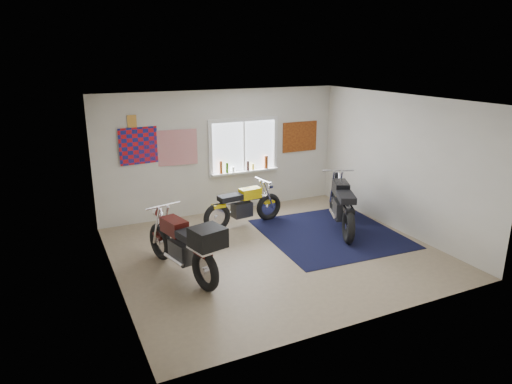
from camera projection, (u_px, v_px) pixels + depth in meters
name	position (u px, v px, depth m)	size (l,w,h in m)	color
ground	(274.00, 252.00, 8.23)	(5.50, 5.50, 0.00)	#9E896B
room_shell	(276.00, 163.00, 7.75)	(5.50, 5.50, 5.50)	white
navy_rug	(330.00, 233.00, 9.05)	(2.50, 2.60, 0.01)	black
window_assembly	(244.00, 150.00, 10.17)	(1.66, 0.17, 1.26)	white
oil_bottles	(246.00, 165.00, 10.21)	(1.19, 0.09, 0.30)	#994416
flag_display	(132.00, 121.00, 8.97)	(1.60, 0.10, 1.17)	red
triumph_poster	(300.00, 137.00, 10.72)	(0.90, 0.03, 0.70)	#A54C14
yellow_triumph	(243.00, 207.00, 9.37)	(1.83, 0.55, 0.92)	black
black_chrome_bike	(341.00, 206.00, 9.18)	(1.06, 2.01, 1.11)	black
maroon_tourer	(186.00, 246.00, 7.15)	(0.89, 2.06, 1.05)	black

